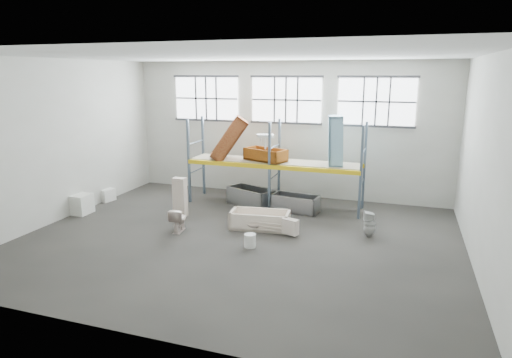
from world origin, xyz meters
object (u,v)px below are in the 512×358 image
at_px(rust_tub_flat, 266,155).
at_px(carton_near, 79,204).
at_px(toilet_beige, 178,220).
at_px(toilet_white, 370,224).
at_px(blue_tub_upright, 335,141).
at_px(bucket, 250,241).
at_px(steel_tub_right, 296,203).
at_px(bathtub_beige, 260,220).
at_px(cistern_tall, 180,197).
at_px(steel_tub_left, 251,196).

bearing_deg(rust_tub_flat, carton_near, -152.83).
height_order(toilet_beige, toilet_white, toilet_white).
xyz_separation_m(blue_tub_upright, carton_near, (-7.98, -2.95, -2.07)).
bearing_deg(blue_tub_upright, toilet_white, -56.25).
bearing_deg(bucket, carton_near, 171.36).
height_order(steel_tub_right, blue_tub_upright, blue_tub_upright).
relative_size(bathtub_beige, carton_near, 2.32).
relative_size(blue_tub_upright, bucket, 4.51).
xyz_separation_m(steel_tub_right, rust_tub_flat, (-1.19, 0.37, 1.54)).
distance_m(toilet_beige, rust_tub_flat, 4.01).
xyz_separation_m(toilet_beige, toilet_white, (5.37, 1.37, 0.02)).
distance_m(cistern_tall, steel_tub_right, 3.85).
bearing_deg(bucket, cistern_tall, 149.56).
bearing_deg(cistern_tall, bathtub_beige, -5.60).
bearing_deg(steel_tub_right, blue_tub_upright, 20.17).
height_order(steel_tub_right, carton_near, carton_near).
bearing_deg(blue_tub_upright, steel_tub_left, -175.98).
relative_size(cistern_tall, toilet_white, 1.72).
distance_m(bucket, carton_near, 6.46).
bearing_deg(bathtub_beige, steel_tub_right, 65.16).
relative_size(steel_tub_right, bucket, 4.23).
height_order(bathtub_beige, steel_tub_right, steel_tub_right).
relative_size(toilet_beige, rust_tub_flat, 0.48).
bearing_deg(cistern_tall, blue_tub_upright, 24.43).
height_order(toilet_white, blue_tub_upright, blue_tub_upright).
relative_size(bathtub_beige, rust_tub_flat, 1.20).
bearing_deg(carton_near, toilet_beige, -6.90).
xyz_separation_m(rust_tub_flat, carton_near, (-5.60, -2.88, -1.49)).
relative_size(steel_tub_right, rust_tub_flat, 1.05).
bearing_deg(bathtub_beige, toilet_beige, -161.87).
distance_m(steel_tub_left, bucket, 3.93).
distance_m(toilet_beige, cistern_tall, 1.47).
distance_m(bathtub_beige, blue_tub_upright, 3.68).
height_order(toilet_beige, blue_tub_upright, blue_tub_upright).
distance_m(toilet_beige, steel_tub_left, 3.42).
xyz_separation_m(toilet_beige, rust_tub_flat, (1.63, 3.36, 1.47)).
relative_size(bathtub_beige, steel_tub_left, 1.06).
height_order(cistern_tall, blue_tub_upright, blue_tub_upright).
height_order(steel_tub_right, bucket, steel_tub_right).
xyz_separation_m(toilet_white, carton_near, (-9.35, -0.89, -0.05)).
xyz_separation_m(toilet_beige, blue_tub_upright, (4.00, 3.43, 2.04)).
bearing_deg(carton_near, rust_tub_flat, 27.17).
bearing_deg(bucket, rust_tub_flat, 101.52).
xyz_separation_m(bathtub_beige, toilet_white, (3.19, 0.33, 0.11)).
height_order(bucket, carton_near, carton_near).
bearing_deg(cistern_tall, toilet_beige, -64.50).
distance_m(steel_tub_left, rust_tub_flat, 1.60).
xyz_separation_m(bathtub_beige, toilet_beige, (-2.19, -1.04, 0.09)).
xyz_separation_m(steel_tub_right, bucket, (-0.40, -3.48, -0.10)).
bearing_deg(steel_tub_right, carton_near, -159.71).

